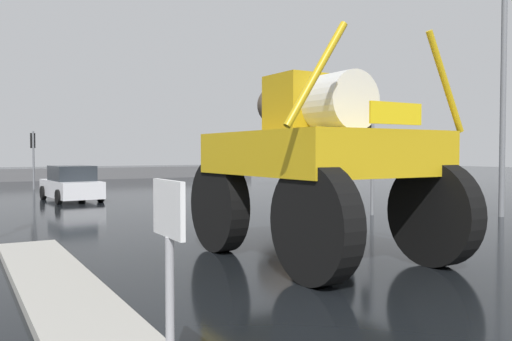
# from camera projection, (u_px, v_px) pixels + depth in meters

# --- Properties ---
(ground_plane) EXTENTS (120.00, 120.00, 0.00)m
(ground_plane) POSITION_uv_depth(u_px,v_px,m) (144.00, 205.00, 21.05)
(ground_plane) COLOR black
(median_island) EXTENTS (1.16, 9.26, 0.15)m
(median_island) POSITION_uv_depth(u_px,v_px,m) (65.00, 295.00, 7.48)
(median_island) COLOR #9E9B93
(median_island) RESTS_ON ground
(lane_arrow_sign) EXTENTS (0.07, 0.60, 1.74)m
(lane_arrow_sign) POSITION_uv_depth(u_px,v_px,m) (169.00, 250.00, 4.08)
(lane_arrow_sign) COLOR #99999E
(lane_arrow_sign) RESTS_ON median_island
(oversize_sprayer) EXTENTS (4.01, 5.34, 4.27)m
(oversize_sprayer) POSITION_uv_depth(u_px,v_px,m) (319.00, 163.00, 10.43)
(oversize_sprayer) COLOR black
(oversize_sprayer) RESTS_ON ground
(sedan_ahead) EXTENTS (2.14, 4.22, 1.52)m
(sedan_ahead) POSITION_uv_depth(u_px,v_px,m) (71.00, 184.00, 22.79)
(sedan_ahead) COLOR silver
(sedan_ahead) RESTS_ON ground
(traffic_signal_near_right) EXTENTS (0.24, 0.54, 3.49)m
(traffic_signal_near_right) POSITION_uv_depth(u_px,v_px,m) (369.00, 139.00, 17.70)
(traffic_signal_near_right) COLOR slate
(traffic_signal_near_right) RESTS_ON ground
(traffic_signal_far_left) EXTENTS (0.24, 0.55, 3.27)m
(traffic_signal_far_left) POSITION_uv_depth(u_px,v_px,m) (33.00, 147.00, 29.73)
(traffic_signal_far_left) COLOR slate
(traffic_signal_far_left) RESTS_ON ground
(streetlight_near_right) EXTENTS (1.92, 0.24, 8.39)m
(streetlight_near_right) POSITION_uv_depth(u_px,v_px,m) (506.00, 73.00, 17.09)
(streetlight_near_right) COLOR slate
(streetlight_near_right) RESTS_ON ground
(bare_tree_right) EXTENTS (3.12, 3.12, 6.07)m
(bare_tree_right) POSITION_uv_depth(u_px,v_px,m) (285.00, 107.00, 29.98)
(bare_tree_right) COLOR #473828
(bare_tree_right) RESTS_ON ground
(roadside_barrier) EXTENTS (32.55, 0.24, 0.90)m
(roadside_barrier) POSITION_uv_depth(u_px,v_px,m) (58.00, 174.00, 38.94)
(roadside_barrier) COLOR #59595B
(roadside_barrier) RESTS_ON ground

